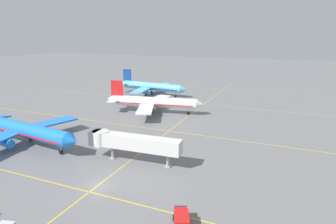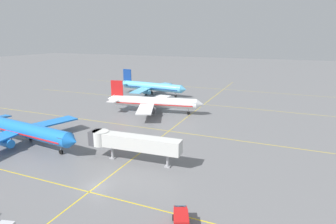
# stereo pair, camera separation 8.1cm
# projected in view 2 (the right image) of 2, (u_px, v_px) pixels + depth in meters

# --- Properties ---
(ground_plane) EXTENTS (600.00, 600.00, 0.00)m
(ground_plane) POSITION_uv_depth(u_px,v_px,m) (97.00, 186.00, 47.54)
(ground_plane) COLOR slate
(airliner_front_gate) EXTENTS (33.41, 28.66, 10.38)m
(airliner_front_gate) POSITION_uv_depth(u_px,v_px,m) (24.00, 130.00, 65.15)
(airliner_front_gate) COLOR blue
(airliner_front_gate) RESTS_ON ground
(airliner_second_row) EXTENTS (32.66, 27.82, 10.18)m
(airliner_second_row) POSITION_uv_depth(u_px,v_px,m) (153.00, 102.00, 92.57)
(airliner_second_row) COLOR white
(airliner_second_row) RESTS_ON ground
(airliner_third_row) EXTENTS (32.82, 28.18, 10.20)m
(airliner_third_row) POSITION_uv_depth(u_px,v_px,m) (151.00, 86.00, 121.49)
(airliner_third_row) COLOR #5BB7E5
(airliner_third_row) RESTS_ON ground
(taxiway_markings) EXTENTS (158.19, 145.75, 0.01)m
(taxiway_markings) POSITION_uv_depth(u_px,v_px,m) (189.00, 115.00, 89.92)
(taxiway_markings) COLOR yellow
(taxiway_markings) RESTS_ON ground
(service_truck_red_van) EXTENTS (3.37, 4.50, 2.10)m
(service_truck_red_van) POSITION_uv_depth(u_px,v_px,m) (181.00, 219.00, 37.16)
(service_truck_red_van) COLOR red
(service_truck_red_van) RESTS_ON ground
(jet_bridge) EXTENTS (19.35, 4.07, 5.58)m
(jet_bridge) POSITION_uv_depth(u_px,v_px,m) (128.00, 142.00, 56.28)
(jet_bridge) COLOR silver
(jet_bridge) RESTS_ON ground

